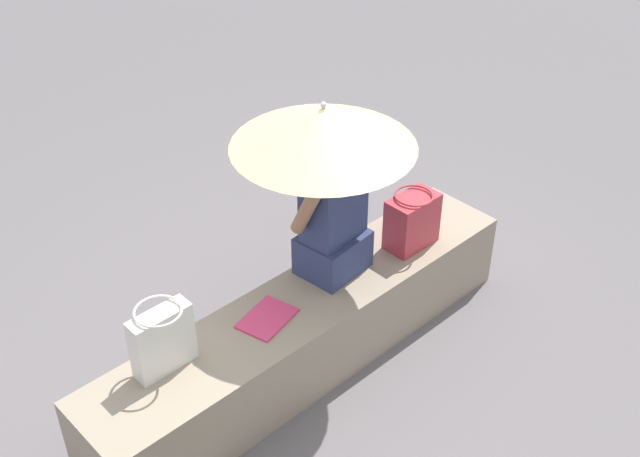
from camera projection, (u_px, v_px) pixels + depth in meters
ground_plane at (308, 362)px, 4.34m from camera, size 14.00×14.00×0.00m
stone_bench at (307, 331)px, 4.22m from camera, size 2.57×0.49×0.45m
person_seated at (333, 208)px, 4.06m from camera, size 0.49×0.31×0.90m
parasol at (323, 127)px, 3.77m from camera, size 0.91×0.91×1.00m
handbag_black at (412, 220)px, 4.38m from camera, size 0.29×0.21×0.33m
tote_bag_canvas at (162, 339)px, 3.60m from camera, size 0.30×0.22×0.34m
magazine at (267, 318)px, 3.95m from camera, size 0.32×0.26×0.01m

